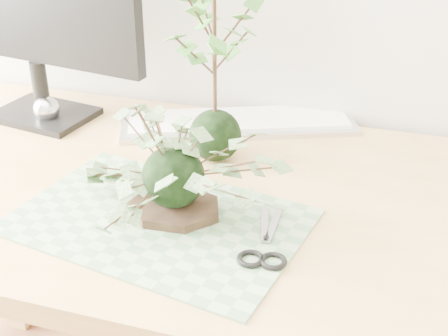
{
  "coord_description": "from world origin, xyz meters",
  "views": [
    {
      "loc": [
        0.25,
        0.34,
        1.29
      ],
      "look_at": [
        0.0,
        1.14,
        0.84
      ],
      "focal_mm": 50.0,
      "sensor_mm": 36.0,
      "label": 1
    }
  ],
  "objects": [
    {
      "name": "cutting_mat",
      "position": [
        -0.1,
        1.11,
        0.74
      ],
      "size": [
        0.5,
        0.38,
        0.0
      ],
      "primitive_type": "cube",
      "rotation": [
        0.0,
        0.0,
        -0.18
      ],
      "color": "#558157",
      "rests_on": "desk"
    },
    {
      "name": "stone_dish",
      "position": [
        -0.08,
        1.14,
        0.75
      ],
      "size": [
        0.17,
        0.17,
        0.01
      ],
      "primitive_type": "cylinder",
      "rotation": [
        0.0,
        0.0,
        0.07
      ],
      "color": "black",
      "rests_on": "cutting_mat"
    },
    {
      "name": "ivy_kokedama",
      "position": [
        -0.08,
        1.14,
        0.86
      ],
      "size": [
        0.34,
        0.34,
        0.2
      ],
      "rotation": [
        0.0,
        0.0,
        -0.23
      ],
      "color": "black",
      "rests_on": "stone_dish"
    },
    {
      "name": "desk",
      "position": [
        -0.01,
        1.23,
        0.65
      ],
      "size": [
        1.6,
        0.7,
        0.74
      ],
      "color": "tan",
      "rests_on": "ground_plane"
    },
    {
      "name": "maple_kokedama",
      "position": [
        -0.08,
        1.35,
        1.03
      ],
      "size": [
        0.29,
        0.29,
        0.41
      ],
      "rotation": [
        0.0,
        0.0,
        -0.41
      ],
      "color": "black",
      "rests_on": "desk"
    },
    {
      "name": "foil_ball",
      "position": [
        -0.48,
        1.4,
        0.77
      ],
      "size": [
        0.06,
        0.06,
        0.06
      ],
      "primitive_type": "sphere",
      "color": "silver",
      "rests_on": "desk"
    },
    {
      "name": "keyboard",
      "position": [
        -0.08,
        1.51,
        0.75
      ],
      "size": [
        0.51,
        0.32,
        0.02
      ],
      "rotation": [
        0.0,
        0.0,
        0.39
      ],
      "color": "#B6B6B6",
      "rests_on": "desk"
    },
    {
      "name": "scissors",
      "position": [
        0.08,
        1.07,
        0.75
      ],
      "size": [
        0.08,
        0.17,
        0.01
      ],
      "rotation": [
        0.0,
        0.0,
        0.13
      ],
      "color": "gray",
      "rests_on": "cutting_mat"
    }
  ]
}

